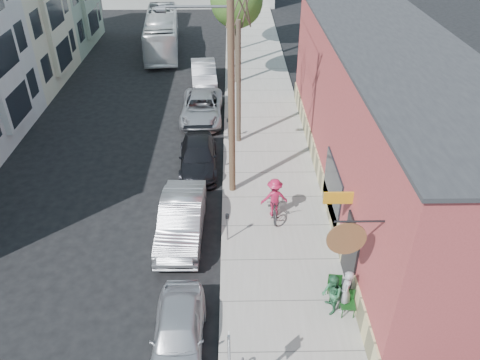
{
  "coord_description": "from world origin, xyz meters",
  "views": [
    {
      "loc": [
        2.5,
        -12.82,
        12.26
      ],
      "look_at": [
        2.77,
        3.34,
        1.5
      ],
      "focal_mm": 35.0,
      "sensor_mm": 36.0,
      "label": 1
    }
  ],
  "objects_px": {
    "parking_meter_near": "(227,223)",
    "tree_leafy_mid": "(237,1)",
    "parking_meter_far": "(228,126)",
    "tree_bare": "(239,85)",
    "utility_pole_near": "(230,79)",
    "car_4": "(204,74)",
    "car_3": "(202,108)",
    "car_1": "(181,219)",
    "patron_grey": "(345,291)",
    "car_2": "(198,157)",
    "bus": "(162,32)",
    "car_0": "(178,333)",
    "cyclist": "(274,198)",
    "patio_chair_b": "(348,304)",
    "patron_green": "(332,294)",
    "patio_chair_a": "(335,289)"
  },
  "relations": [
    {
      "from": "car_4",
      "to": "bus",
      "type": "relative_size",
      "value": 0.45
    },
    {
      "from": "tree_leafy_mid",
      "to": "patron_grey",
      "type": "bearing_deg",
      "value": -80.7
    },
    {
      "from": "car_1",
      "to": "patron_grey",
      "type": "bearing_deg",
      "value": -34.68
    },
    {
      "from": "patron_grey",
      "to": "car_0",
      "type": "relative_size",
      "value": 0.42
    },
    {
      "from": "utility_pole_near",
      "to": "patio_chair_b",
      "type": "distance_m",
      "value": 9.43
    },
    {
      "from": "parking_meter_near",
      "to": "car_3",
      "type": "xyz_separation_m",
      "value": [
        -1.55,
        10.98,
        -0.29
      ]
    },
    {
      "from": "parking_meter_near",
      "to": "tree_leafy_mid",
      "type": "xyz_separation_m",
      "value": [
        0.55,
        16.34,
        4.44
      ]
    },
    {
      "from": "tree_leafy_mid",
      "to": "car_1",
      "type": "xyz_separation_m",
      "value": [
        -2.36,
        -15.84,
        -4.64
      ]
    },
    {
      "from": "patron_grey",
      "to": "car_3",
      "type": "xyz_separation_m",
      "value": [
        -5.36,
        14.53,
        -0.28
      ]
    },
    {
      "from": "tree_leafy_mid",
      "to": "car_2",
      "type": "xyz_separation_m",
      "value": [
        -2.0,
        -10.78,
        -4.78
      ]
    },
    {
      "from": "parking_meter_far",
      "to": "tree_bare",
      "type": "distance_m",
      "value": 2.4
    },
    {
      "from": "utility_pole_near",
      "to": "bus",
      "type": "relative_size",
      "value": 0.98
    },
    {
      "from": "patron_grey",
      "to": "cyclist",
      "type": "distance_m",
      "value": 5.45
    },
    {
      "from": "car_3",
      "to": "patron_grey",
      "type": "bearing_deg",
      "value": -69.79
    },
    {
      "from": "patron_green",
      "to": "car_1",
      "type": "bearing_deg",
      "value": -132.38
    },
    {
      "from": "car_4",
      "to": "car_3",
      "type": "bearing_deg",
      "value": -93.93
    },
    {
      "from": "car_0",
      "to": "utility_pole_near",
      "type": "bearing_deg",
      "value": 78.56
    },
    {
      "from": "patio_chair_b",
      "to": "patron_grey",
      "type": "height_order",
      "value": "patron_grey"
    },
    {
      "from": "tree_leafy_mid",
      "to": "patio_chair_a",
      "type": "height_order",
      "value": "tree_leafy_mid"
    },
    {
      "from": "utility_pole_near",
      "to": "car_4",
      "type": "height_order",
      "value": "utility_pole_near"
    },
    {
      "from": "bus",
      "to": "patron_green",
      "type": "bearing_deg",
      "value": -77.61
    },
    {
      "from": "patron_green",
      "to": "car_3",
      "type": "bearing_deg",
      "value": -165.37
    },
    {
      "from": "parking_meter_far",
      "to": "patio_chair_b",
      "type": "distance_m",
      "value": 12.48
    },
    {
      "from": "parking_meter_far",
      "to": "utility_pole_near",
      "type": "relative_size",
      "value": 0.12
    },
    {
      "from": "patio_chair_b",
      "to": "car_2",
      "type": "distance_m",
      "value": 10.72
    },
    {
      "from": "car_1",
      "to": "patio_chair_b",
      "type": "bearing_deg",
      "value": -35.46
    },
    {
      "from": "tree_bare",
      "to": "cyclist",
      "type": "xyz_separation_m",
      "value": [
        1.38,
        -6.47,
        -2.3
      ]
    },
    {
      "from": "parking_meter_near",
      "to": "car_3",
      "type": "bearing_deg",
      "value": 98.04
    },
    {
      "from": "tree_leafy_mid",
      "to": "patio_chair_a",
      "type": "distance_m",
      "value": 20.24
    },
    {
      "from": "car_0",
      "to": "cyclist",
      "type": "bearing_deg",
      "value": 61.61
    },
    {
      "from": "car_2",
      "to": "utility_pole_near",
      "type": "bearing_deg",
      "value": -55.75
    },
    {
      "from": "car_0",
      "to": "car_3",
      "type": "height_order",
      "value": "car_3"
    },
    {
      "from": "tree_bare",
      "to": "patron_grey",
      "type": "bearing_deg",
      "value": -74.3
    },
    {
      "from": "car_0",
      "to": "car_1",
      "type": "height_order",
      "value": "car_1"
    },
    {
      "from": "cyclist",
      "to": "car_2",
      "type": "height_order",
      "value": "cyclist"
    },
    {
      "from": "parking_meter_near",
      "to": "patron_grey",
      "type": "relative_size",
      "value": 0.75
    },
    {
      "from": "cyclist",
      "to": "bus",
      "type": "xyz_separation_m",
      "value": [
        -7.28,
        22.1,
        0.41
      ]
    },
    {
      "from": "patron_grey",
      "to": "cyclist",
      "type": "height_order",
      "value": "cyclist"
    },
    {
      "from": "car_3",
      "to": "car_4",
      "type": "distance_m",
      "value": 5.32
    },
    {
      "from": "utility_pole_near",
      "to": "car_3",
      "type": "xyz_separation_m",
      "value": [
        -1.69,
        7.53,
        -4.71
      ]
    },
    {
      "from": "car_0",
      "to": "parking_meter_far",
      "type": "bearing_deg",
      "value": 83.04
    },
    {
      "from": "bus",
      "to": "parking_meter_near",
      "type": "bearing_deg",
      "value": -82.59
    },
    {
      "from": "patio_chair_b",
      "to": "car_2",
      "type": "bearing_deg",
      "value": 124.01
    },
    {
      "from": "patron_green",
      "to": "cyclist",
      "type": "distance_m",
      "value": 5.37
    },
    {
      "from": "tree_bare",
      "to": "tree_leafy_mid",
      "type": "bearing_deg",
      "value": 90.0
    },
    {
      "from": "car_1",
      "to": "car_3",
      "type": "bearing_deg",
      "value": 89.63
    },
    {
      "from": "patio_chair_a",
      "to": "car_1",
      "type": "height_order",
      "value": "car_1"
    },
    {
      "from": "parking_meter_far",
      "to": "utility_pole_near",
      "type": "height_order",
      "value": "utility_pole_near"
    },
    {
      "from": "parking_meter_near",
      "to": "tree_leafy_mid",
      "type": "bearing_deg",
      "value": 88.07
    },
    {
      "from": "car_2",
      "to": "car_4",
      "type": "relative_size",
      "value": 0.95
    }
  ]
}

